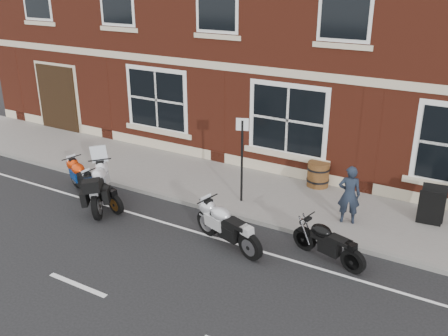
{
  "coord_description": "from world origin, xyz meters",
  "views": [
    {
      "loc": [
        7.21,
        -9.15,
        6.3
      ],
      "look_at": [
        0.94,
        1.6,
        1.29
      ],
      "focal_mm": 40.0,
      "sensor_mm": 36.0,
      "label": 1
    }
  ],
  "objects_px": {
    "moto_sport_red": "(83,177)",
    "moto_sport_black": "(102,190)",
    "a_board_sign": "(432,206)",
    "pedestrian_left": "(349,195)",
    "moto_touring_silver": "(102,184)",
    "moto_naked_black": "(328,240)",
    "barrel_planter": "(318,174)",
    "moto_sport_silver": "(228,224)",
    "parking_sign": "(242,154)"
  },
  "relations": [
    {
      "from": "a_board_sign",
      "to": "parking_sign",
      "type": "bearing_deg",
      "value": -171.8
    },
    {
      "from": "moto_touring_silver",
      "to": "moto_sport_silver",
      "type": "bearing_deg",
      "value": -37.4
    },
    {
      "from": "pedestrian_left",
      "to": "a_board_sign",
      "type": "bearing_deg",
      "value": -170.71
    },
    {
      "from": "moto_sport_red",
      "to": "moto_sport_silver",
      "type": "distance_m",
      "value": 5.19
    },
    {
      "from": "moto_sport_black",
      "to": "barrel_planter",
      "type": "bearing_deg",
      "value": -36.09
    },
    {
      "from": "moto_sport_red",
      "to": "pedestrian_left",
      "type": "xyz_separation_m",
      "value": [
        7.37,
        1.99,
        0.36
      ]
    },
    {
      "from": "moto_naked_black",
      "to": "barrel_planter",
      "type": "relative_size",
      "value": 2.5
    },
    {
      "from": "pedestrian_left",
      "to": "moto_sport_black",
      "type": "bearing_deg",
      "value": 1.43
    },
    {
      "from": "moto_sport_silver",
      "to": "parking_sign",
      "type": "relative_size",
      "value": 0.88
    },
    {
      "from": "moto_sport_silver",
      "to": "a_board_sign",
      "type": "distance_m",
      "value": 5.31
    },
    {
      "from": "parking_sign",
      "to": "moto_sport_black",
      "type": "bearing_deg",
      "value": -168.57
    },
    {
      "from": "moto_sport_black",
      "to": "pedestrian_left",
      "type": "relative_size",
      "value": 1.2
    },
    {
      "from": "a_board_sign",
      "to": "barrel_planter",
      "type": "xyz_separation_m",
      "value": [
        -3.36,
        0.84,
        -0.13
      ]
    },
    {
      "from": "moto_touring_silver",
      "to": "a_board_sign",
      "type": "bearing_deg",
      "value": -13.61
    },
    {
      "from": "moto_touring_silver",
      "to": "moto_sport_silver",
      "type": "relative_size",
      "value": 0.93
    },
    {
      "from": "moto_touring_silver",
      "to": "moto_sport_silver",
      "type": "distance_m",
      "value": 4.2
    },
    {
      "from": "moto_sport_red",
      "to": "pedestrian_left",
      "type": "height_order",
      "value": "pedestrian_left"
    },
    {
      "from": "barrel_planter",
      "to": "moto_sport_silver",
      "type": "bearing_deg",
      "value": -99.48
    },
    {
      "from": "moto_touring_silver",
      "to": "moto_naked_black",
      "type": "distance_m",
      "value": 6.5
    },
    {
      "from": "a_board_sign",
      "to": "pedestrian_left",
      "type": "bearing_deg",
      "value": -158.41
    },
    {
      "from": "moto_sport_silver",
      "to": "parking_sign",
      "type": "distance_m",
      "value": 2.48
    },
    {
      "from": "moto_sport_red",
      "to": "a_board_sign",
      "type": "relative_size",
      "value": 1.91
    },
    {
      "from": "parking_sign",
      "to": "pedestrian_left",
      "type": "bearing_deg",
      "value": -14.89
    },
    {
      "from": "pedestrian_left",
      "to": "barrel_planter",
      "type": "xyz_separation_m",
      "value": [
        -1.48,
        1.84,
        -0.4
      ]
    },
    {
      "from": "pedestrian_left",
      "to": "parking_sign",
      "type": "bearing_deg",
      "value": -13.56
    },
    {
      "from": "moto_naked_black",
      "to": "pedestrian_left",
      "type": "bearing_deg",
      "value": 19.75
    },
    {
      "from": "parking_sign",
      "to": "moto_sport_silver",
      "type": "bearing_deg",
      "value": -89.71
    },
    {
      "from": "moto_touring_silver",
      "to": "moto_sport_red",
      "type": "distance_m",
      "value": 1.01
    },
    {
      "from": "moto_sport_red",
      "to": "moto_naked_black",
      "type": "relative_size",
      "value": 1.02
    },
    {
      "from": "barrel_planter",
      "to": "parking_sign",
      "type": "distance_m",
      "value": 2.78
    },
    {
      "from": "moto_sport_silver",
      "to": "parking_sign",
      "type": "bearing_deg",
      "value": 38.54
    },
    {
      "from": "moto_sport_black",
      "to": "a_board_sign",
      "type": "relative_size",
      "value": 1.84
    },
    {
      "from": "moto_naked_black",
      "to": "barrel_planter",
      "type": "bearing_deg",
      "value": 40.06
    },
    {
      "from": "a_board_sign",
      "to": "moto_sport_silver",
      "type": "bearing_deg",
      "value": -146.34
    },
    {
      "from": "barrel_planter",
      "to": "a_board_sign",
      "type": "bearing_deg",
      "value": -14.12
    },
    {
      "from": "moto_sport_red",
      "to": "moto_sport_black",
      "type": "distance_m",
      "value": 1.07
    },
    {
      "from": "moto_touring_silver",
      "to": "pedestrian_left",
      "type": "xyz_separation_m",
      "value": [
        6.39,
        2.23,
        0.28
      ]
    },
    {
      "from": "moto_naked_black",
      "to": "parking_sign",
      "type": "height_order",
      "value": "parking_sign"
    },
    {
      "from": "moto_sport_silver",
      "to": "moto_naked_black",
      "type": "height_order",
      "value": "moto_sport_silver"
    },
    {
      "from": "moto_naked_black",
      "to": "pedestrian_left",
      "type": "xyz_separation_m",
      "value": [
        -0.1,
        1.81,
        0.4
      ]
    },
    {
      "from": "a_board_sign",
      "to": "moto_touring_silver",
      "type": "bearing_deg",
      "value": -164.96
    },
    {
      "from": "moto_sport_black",
      "to": "a_board_sign",
      "type": "bearing_deg",
      "value": -54.65
    },
    {
      "from": "moto_naked_black",
      "to": "barrel_planter",
      "type": "xyz_separation_m",
      "value": [
        -1.58,
        3.65,
        -0.0
      ]
    },
    {
      "from": "moto_sport_black",
      "to": "moto_touring_silver",
      "type": "bearing_deg",
      "value": 39.48
    },
    {
      "from": "moto_touring_silver",
      "to": "a_board_sign",
      "type": "height_order",
      "value": "moto_touring_silver"
    },
    {
      "from": "moto_naked_black",
      "to": "moto_sport_black",
      "type": "bearing_deg",
      "value": 111.06
    },
    {
      "from": "moto_sport_red",
      "to": "parking_sign",
      "type": "height_order",
      "value": "parking_sign"
    },
    {
      "from": "moto_sport_black",
      "to": "barrel_planter",
      "type": "height_order",
      "value": "barrel_planter"
    },
    {
      "from": "moto_naked_black",
      "to": "barrel_planter",
      "type": "distance_m",
      "value": 3.98
    },
    {
      "from": "moto_touring_silver",
      "to": "moto_sport_red",
      "type": "bearing_deg",
      "value": 131.06
    }
  ]
}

